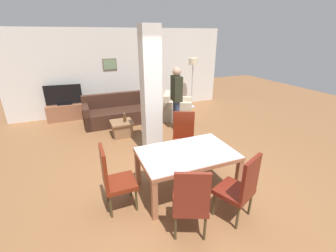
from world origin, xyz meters
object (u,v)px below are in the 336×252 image
Objects in this scene: dining_chair_near_left at (191,201)px; dining_chair_near_right at (240,187)px; bottle at (125,118)px; armchair at (177,110)px; coffee_table at (122,128)px; standing_person at (176,95)px; tv_stand at (67,112)px; floor_lamp at (193,67)px; dining_chair_head_left at (113,177)px; tv_screen at (64,95)px; dining_table at (187,160)px; dining_chair_far_right at (184,136)px; sofa at (118,113)px.

dining_chair_near_left is 0.77m from dining_chair_near_right.
bottle is at bearing 115.38° from dining_chair_near_left.
coffee_table is (-1.89, -0.69, -0.08)m from armchair.
tv_stand is at bearing 59.97° from standing_person.
floor_lamp is at bearing 28.40° from coffee_table.
dining_chair_head_left is 0.99× the size of tv_screen.
dining_chair_near_right is 4.62× the size of bottle.
armchair is 1.01× the size of tv_stand.
dining_table is 0.96m from dining_chair_near_left.
bottle is at bearing 91.18° from standing_person.
dining_table is 4.87m from floor_lamp.
floor_lamp reaches higher than tv_screen.
dining_chair_far_right is 0.99× the size of tv_screen.
tv_stand is 0.64× the size of floor_lamp.
floor_lamp is (2.89, 1.56, 1.26)m from coffee_table.
sofa is at bearing 55.07° from standing_person.
armchair is at bearing -20.09° from tv_stand.
dining_table is 1.49× the size of dining_chair_near_left.
armchair is at bearing 142.58° from dining_chair_head_left.
bottle reaches higher than tv_stand.
tv_stand is (-2.31, 5.40, -0.30)m from dining_chair_near_right.
tv_screen is at bearing 89.80° from dining_chair_near_right.
dining_chair_far_right is 1.00× the size of dining_chair_near_left.
dining_chair_near_right is at bearing -74.85° from coffee_table.
armchair is at bearing 54.02° from dining_chair_near_right.
standing_person is at bearing -35.08° from tv_stand.
floor_lamp is (1.00, 0.88, 1.18)m from armchair.
dining_chair_far_right is at bearing -120.49° from floor_lamp.
tv_stand is (-1.36, 1.88, 0.04)m from coffee_table.
sofa is at bearing 114.71° from dining_chair_near_left.
sofa is at bearing 88.80° from bottle.
dining_chair_near_right is at bearing 60.79° from dining_chair_head_left.
tv_stand is at bearing 89.80° from dining_chair_near_right.
floor_lamp reaches higher than standing_person.
dining_table is at bearing 90.00° from dining_chair_far_right.
dining_table is at bearing -77.82° from coffee_table.
standing_person reaches higher than dining_chair_far_right.
standing_person reaches higher than armchair.
dining_chair_far_right is 0.93× the size of tv_stand.
bottle is (-1.81, -0.72, 0.20)m from armchair.
dining_chair_near_right is (1.60, -0.89, 0.00)m from dining_chair_head_left.
dining_table is at bearing 6.53° from armchair.
floor_lamp is 1.01× the size of standing_person.
standing_person is (0.94, 2.50, 0.42)m from dining_table.
dining_table is 2.64m from bottle.
bottle is at bearing -24.04° from coffee_table.
dining_chair_head_left is 1.83m from dining_chair_near_right.
dining_chair_near_right is 3.66m from coffee_table.
tv_screen is (-2.31, 5.40, 0.24)m from dining_chair_near_right.
tv_screen is 0.60× the size of floor_lamp.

